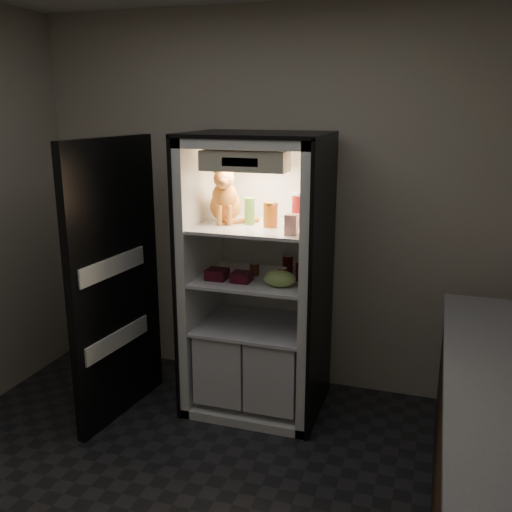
# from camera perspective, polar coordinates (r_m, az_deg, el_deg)

# --- Properties ---
(room_shell) EXTENTS (3.60, 3.60, 3.60)m
(room_shell) POSITION_cam_1_polar(r_m,az_deg,el_deg) (2.41, -9.78, 4.59)
(room_shell) COLOR white
(room_shell) RESTS_ON floor
(refrigerator) EXTENTS (0.90, 0.72, 1.88)m
(refrigerator) POSITION_cam_1_polar(r_m,az_deg,el_deg) (3.86, 0.25, -3.96)
(refrigerator) COLOR white
(refrigerator) RESTS_ON floor
(fridge_door) EXTENTS (0.15, 0.87, 1.85)m
(fridge_door) POSITION_cam_1_polar(r_m,az_deg,el_deg) (3.82, -13.89, -2.70)
(fridge_door) COLOR black
(fridge_door) RESTS_ON floor
(kitchen_counter) EXTENTS (0.62, 2.42, 0.92)m
(kitchen_counter) POSITION_cam_1_polar(r_m,az_deg,el_deg) (2.82, 24.18, -20.68)
(kitchen_counter) COLOR #2F1E15
(kitchen_counter) RESTS_ON floor
(tabby_cat) EXTENTS (0.37, 0.40, 0.40)m
(tabby_cat) POSITION_cam_1_polar(r_m,az_deg,el_deg) (3.75, -3.08, 5.66)
(tabby_cat) COLOR #CB691A
(tabby_cat) RESTS_ON refrigerator
(parmesan_shaker) EXTENTS (0.07, 0.07, 0.17)m
(parmesan_shaker) POSITION_cam_1_polar(r_m,az_deg,el_deg) (3.68, -0.65, 4.52)
(parmesan_shaker) COLOR #23812F
(parmesan_shaker) RESTS_ON refrigerator
(mayo_tub) EXTENTS (0.09, 0.09, 0.13)m
(mayo_tub) POSITION_cam_1_polar(r_m,az_deg,el_deg) (3.75, 1.54, 4.35)
(mayo_tub) COLOR white
(mayo_tub) RESTS_ON refrigerator
(salsa_jar) EXTENTS (0.09, 0.09, 0.16)m
(salsa_jar) POSITION_cam_1_polar(r_m,az_deg,el_deg) (3.60, 1.44, 4.16)
(salsa_jar) COLOR maroon
(salsa_jar) RESTS_ON refrigerator
(pepper_jar) EXTENTS (0.13, 0.13, 0.22)m
(pepper_jar) POSITION_cam_1_polar(r_m,az_deg,el_deg) (3.64, 4.59, 4.68)
(pepper_jar) COLOR #A1151A
(pepper_jar) RESTS_ON refrigerator
(cream_carton) EXTENTS (0.07, 0.07, 0.12)m
(cream_carton) POSITION_cam_1_polar(r_m,az_deg,el_deg) (3.39, 3.57, 3.16)
(cream_carton) COLOR white
(cream_carton) RESTS_ON refrigerator
(soda_can_a) EXTENTS (0.07, 0.07, 0.13)m
(soda_can_a) POSITION_cam_1_polar(r_m,az_deg,el_deg) (3.82, 3.19, -0.86)
(soda_can_a) COLOR black
(soda_can_a) RESTS_ON refrigerator
(soda_can_b) EXTENTS (0.07, 0.07, 0.13)m
(soda_can_b) POSITION_cam_1_polar(r_m,az_deg,el_deg) (3.68, 4.54, -1.50)
(soda_can_b) COLOR black
(soda_can_b) RESTS_ON refrigerator
(soda_can_c) EXTENTS (0.06, 0.06, 0.11)m
(soda_can_c) POSITION_cam_1_polar(r_m,az_deg,el_deg) (3.60, 2.66, -2.03)
(soda_can_c) COLOR black
(soda_can_c) RESTS_ON refrigerator
(condiment_jar) EXTENTS (0.07, 0.07, 0.09)m
(condiment_jar) POSITION_cam_1_polar(r_m,az_deg,el_deg) (3.79, -0.16, -1.25)
(condiment_jar) COLOR brown
(condiment_jar) RESTS_ON refrigerator
(grape_bag) EXTENTS (0.21, 0.15, 0.10)m
(grape_bag) POSITION_cam_1_polar(r_m,az_deg,el_deg) (3.56, 2.38, -2.27)
(grape_bag) COLOR #93C059
(grape_bag) RESTS_ON refrigerator
(berry_box_left) EXTENTS (0.13, 0.13, 0.07)m
(berry_box_left) POSITION_cam_1_polar(r_m,az_deg,el_deg) (3.72, -3.91, -1.83)
(berry_box_left) COLOR #480C1B
(berry_box_left) RESTS_ON refrigerator
(berry_box_right) EXTENTS (0.12, 0.12, 0.06)m
(berry_box_right) POSITION_cam_1_polar(r_m,az_deg,el_deg) (3.66, -1.46, -2.12)
(berry_box_right) COLOR #480C1B
(berry_box_right) RESTS_ON refrigerator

